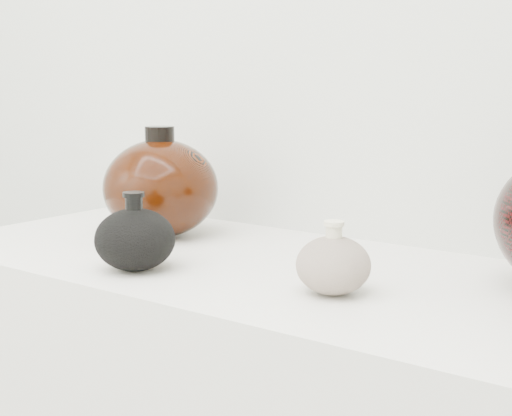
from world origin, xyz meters
The scene contains 3 objects.
black_gourd_vase centered at (-0.14, 0.80, 0.95)m, with size 0.13×0.13×0.12m.
cream_gourd_vase centered at (0.17, 0.87, 0.94)m, with size 0.11×0.11×0.10m.
left_round_pot centered at (-0.28, 1.01, 0.99)m, with size 0.28×0.28×0.20m.
Camera 1 is at (0.63, 0.06, 1.18)m, focal length 50.00 mm.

